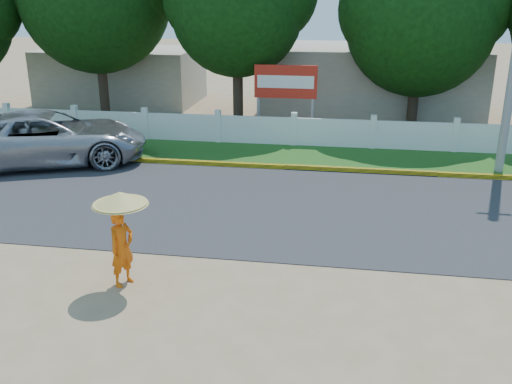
# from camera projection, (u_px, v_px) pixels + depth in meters

# --- Properties ---
(ground) EXTENTS (120.00, 120.00, 0.00)m
(ground) POSITION_uv_depth(u_px,v_px,m) (241.00, 283.00, 11.81)
(ground) COLOR #9E8460
(ground) RESTS_ON ground
(road) EXTENTS (60.00, 7.00, 0.02)m
(road) POSITION_uv_depth(u_px,v_px,m) (270.00, 206.00, 15.99)
(road) COLOR #38383A
(road) RESTS_ON ground
(grass_verge) EXTENTS (60.00, 3.50, 0.03)m
(grass_verge) POSITION_uv_depth(u_px,v_px,m) (290.00, 155.00, 20.87)
(grass_verge) COLOR #2D601E
(grass_verge) RESTS_ON ground
(curb) EXTENTS (40.00, 0.18, 0.16)m
(curb) POSITION_uv_depth(u_px,v_px,m) (284.00, 167.00, 19.27)
(curb) COLOR yellow
(curb) RESTS_ON ground
(fence) EXTENTS (40.00, 0.10, 1.10)m
(fence) POSITION_uv_depth(u_px,v_px,m) (294.00, 132.00, 22.04)
(fence) COLOR silver
(fence) RESTS_ON ground
(building_near) EXTENTS (10.00, 6.00, 3.20)m
(building_near) POSITION_uv_depth(u_px,v_px,m) (370.00, 80.00, 27.57)
(building_near) COLOR #B7AD99
(building_near) RESTS_ON ground
(building_far) EXTENTS (8.00, 5.00, 2.80)m
(building_far) POSITION_uv_depth(u_px,v_px,m) (123.00, 75.00, 30.52)
(building_far) COLOR #B7AD99
(building_far) RESTS_ON ground
(vehicle) EXTENTS (7.24, 5.32, 1.83)m
(vehicle) POSITION_uv_depth(u_px,v_px,m) (49.00, 138.00, 19.63)
(vehicle) COLOR #9EA0A6
(vehicle) RESTS_ON ground
(monk_with_parasol) EXTENTS (1.11, 1.11, 2.02)m
(monk_with_parasol) POSITION_uv_depth(u_px,v_px,m) (121.00, 225.00, 11.34)
(monk_with_parasol) COLOR #DB580B
(monk_with_parasol) RESTS_ON ground
(billboard) EXTENTS (2.50, 0.13, 2.95)m
(billboard) POSITION_uv_depth(u_px,v_px,m) (286.00, 86.00, 22.60)
(billboard) COLOR gray
(billboard) RESTS_ON ground
(tree_row) EXTENTS (39.29, 8.13, 9.46)m
(tree_row) POSITION_uv_depth(u_px,v_px,m) (393.00, 6.00, 22.98)
(tree_row) COLOR #473828
(tree_row) RESTS_ON ground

